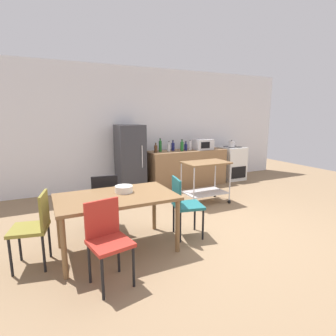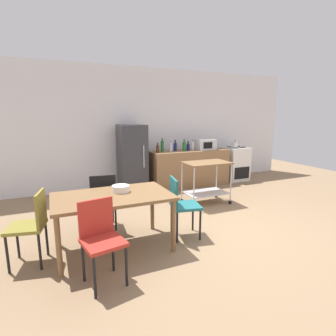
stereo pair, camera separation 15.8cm
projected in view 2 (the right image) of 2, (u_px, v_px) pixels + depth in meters
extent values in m
plane|color=#8C7051|center=(217.00, 231.00, 4.15)|extent=(12.00, 12.00, 0.00)
cube|color=white|center=(147.00, 128.00, 6.73)|extent=(8.40, 0.12, 2.90)
cube|color=olive|center=(189.00, 168.00, 6.75)|extent=(2.00, 0.64, 0.90)
cube|color=brown|center=(113.00, 196.00, 3.45)|extent=(1.50, 0.90, 0.04)
cylinder|color=brown|center=(59.00, 247.00, 2.90)|extent=(0.06, 0.06, 0.71)
cylinder|color=brown|center=(173.00, 226.00, 3.45)|extent=(0.06, 0.06, 0.71)
cylinder|color=brown|center=(57.00, 221.00, 3.60)|extent=(0.06, 0.06, 0.71)
cylinder|color=brown|center=(152.00, 207.00, 4.15)|extent=(0.06, 0.06, 0.71)
cube|color=black|center=(103.00, 199.00, 4.18)|extent=(0.44, 0.44, 0.04)
cube|color=black|center=(103.00, 189.00, 3.97)|extent=(0.38, 0.07, 0.40)
cylinder|color=black|center=(113.00, 209.00, 4.44)|extent=(0.03, 0.03, 0.45)
cylinder|color=black|center=(92.00, 212.00, 4.33)|extent=(0.03, 0.03, 0.45)
cylinder|color=black|center=(116.00, 216.00, 4.12)|extent=(0.03, 0.03, 0.45)
cylinder|color=black|center=(93.00, 219.00, 4.02)|extent=(0.03, 0.03, 0.45)
cube|color=#1E666B|center=(186.00, 206.00, 3.87)|extent=(0.47, 0.47, 0.04)
cube|color=#1E666B|center=(174.00, 192.00, 3.79)|extent=(0.10, 0.38, 0.40)
cylinder|color=black|center=(200.00, 225.00, 3.80)|extent=(0.03, 0.03, 0.45)
cylinder|color=black|center=(193.00, 216.00, 4.12)|extent=(0.03, 0.03, 0.45)
cylinder|color=black|center=(177.00, 227.00, 3.72)|extent=(0.03, 0.03, 0.45)
cylinder|color=black|center=(171.00, 218.00, 4.05)|extent=(0.03, 0.03, 0.45)
cube|color=olive|center=(26.00, 227.00, 3.14)|extent=(0.47, 0.47, 0.04)
cube|color=olive|center=(41.00, 208.00, 3.13)|extent=(0.11, 0.38, 0.40)
cylinder|color=black|center=(18.00, 241.00, 3.32)|extent=(0.03, 0.03, 0.45)
cylinder|color=black|center=(7.00, 255.00, 2.99)|extent=(0.03, 0.03, 0.45)
cylinder|color=black|center=(47.00, 239.00, 3.39)|extent=(0.03, 0.03, 0.45)
cylinder|color=black|center=(40.00, 252.00, 3.06)|extent=(0.03, 0.03, 0.45)
cube|color=#B72D23|center=(103.00, 243.00, 2.76)|extent=(0.47, 0.47, 0.04)
cube|color=#B72D23|center=(96.00, 217.00, 2.86)|extent=(0.38, 0.10, 0.40)
cylinder|color=black|center=(95.00, 277.00, 2.57)|extent=(0.03, 0.03, 0.45)
cylinder|color=black|center=(126.00, 266.00, 2.77)|extent=(0.03, 0.03, 0.45)
cylinder|color=black|center=(83.00, 262.00, 2.85)|extent=(0.03, 0.03, 0.45)
cylinder|color=black|center=(113.00, 253.00, 3.04)|extent=(0.03, 0.03, 0.45)
cube|color=white|center=(235.00, 164.00, 7.34)|extent=(0.60, 0.60, 0.90)
cube|color=black|center=(242.00, 173.00, 7.11)|extent=(0.48, 0.01, 0.32)
cylinder|color=#47474C|center=(235.00, 148.00, 7.09)|extent=(0.16, 0.16, 0.02)
cylinder|color=#47474C|center=(243.00, 147.00, 7.19)|extent=(0.16, 0.16, 0.02)
cylinder|color=#47474C|center=(229.00, 147.00, 7.31)|extent=(0.16, 0.16, 0.02)
cylinder|color=#47474C|center=(237.00, 146.00, 7.41)|extent=(0.16, 0.16, 0.02)
cube|color=#333338|center=(132.00, 158.00, 6.20)|extent=(0.60, 0.60, 1.55)
cylinder|color=silver|center=(144.00, 157.00, 5.97)|extent=(0.02, 0.02, 0.50)
cube|color=brown|center=(207.00, 163.00, 5.28)|extent=(0.90, 0.56, 0.03)
cube|color=silver|center=(206.00, 193.00, 5.40)|extent=(0.83, 0.52, 0.02)
cylinder|color=silver|center=(194.00, 187.00, 4.96)|extent=(0.02, 0.02, 0.76)
sphere|color=black|center=(194.00, 208.00, 5.04)|extent=(0.07, 0.07, 0.07)
cylinder|color=silver|center=(231.00, 182.00, 5.30)|extent=(0.02, 0.02, 0.76)
sphere|color=black|center=(230.00, 202.00, 5.38)|extent=(0.07, 0.07, 0.07)
cylinder|color=silver|center=(182.00, 181.00, 5.41)|extent=(0.02, 0.02, 0.76)
sphere|color=black|center=(182.00, 201.00, 5.49)|extent=(0.07, 0.07, 0.07)
cylinder|color=silver|center=(217.00, 177.00, 5.74)|extent=(0.02, 0.02, 0.76)
sphere|color=black|center=(216.00, 196.00, 5.83)|extent=(0.07, 0.07, 0.07)
cylinder|color=#4C2D19|center=(158.00, 149.00, 6.25)|extent=(0.07, 0.07, 0.17)
cylinder|color=#4C2D19|center=(158.00, 144.00, 6.23)|extent=(0.03, 0.03, 0.05)
cylinder|color=black|center=(158.00, 143.00, 6.22)|extent=(0.04, 0.04, 0.01)
cylinder|color=#1E6628|center=(162.00, 146.00, 6.39)|extent=(0.07, 0.07, 0.26)
cylinder|color=#1E6628|center=(162.00, 140.00, 6.36)|extent=(0.03, 0.03, 0.05)
cylinder|color=black|center=(162.00, 139.00, 6.35)|extent=(0.04, 0.04, 0.01)
cylinder|color=silver|center=(171.00, 148.00, 6.46)|extent=(0.07, 0.07, 0.17)
cylinder|color=silver|center=(171.00, 143.00, 6.44)|extent=(0.03, 0.03, 0.06)
cylinder|color=black|center=(171.00, 142.00, 6.43)|extent=(0.04, 0.04, 0.01)
cylinder|color=navy|center=(175.00, 147.00, 6.55)|extent=(0.08, 0.08, 0.19)
cylinder|color=navy|center=(175.00, 142.00, 6.53)|extent=(0.04, 0.04, 0.06)
cylinder|color=black|center=(175.00, 140.00, 6.52)|extent=(0.04, 0.04, 0.01)
cylinder|color=#1E6628|center=(184.00, 147.00, 6.50)|extent=(0.08, 0.08, 0.22)
cylinder|color=#1E6628|center=(184.00, 141.00, 6.47)|extent=(0.04, 0.04, 0.05)
cylinder|color=black|center=(184.00, 140.00, 6.46)|extent=(0.04, 0.04, 0.01)
cylinder|color=navy|center=(188.00, 147.00, 6.60)|extent=(0.08, 0.08, 0.16)
cylinder|color=navy|center=(188.00, 143.00, 6.58)|extent=(0.04, 0.04, 0.06)
cylinder|color=black|center=(188.00, 141.00, 6.57)|extent=(0.04, 0.04, 0.01)
cylinder|color=silver|center=(192.00, 146.00, 6.69)|extent=(0.08, 0.08, 0.20)
cylinder|color=silver|center=(193.00, 141.00, 6.67)|extent=(0.04, 0.04, 0.04)
cylinder|color=black|center=(193.00, 140.00, 6.67)|extent=(0.04, 0.04, 0.01)
cube|color=silver|center=(206.00, 145.00, 6.76)|extent=(0.46, 0.34, 0.26)
cube|color=black|center=(208.00, 145.00, 6.59)|extent=(0.25, 0.01, 0.16)
cylinder|color=white|center=(121.00, 189.00, 3.58)|extent=(0.24, 0.24, 0.09)
cylinder|color=silver|center=(235.00, 144.00, 7.10)|extent=(0.17, 0.17, 0.16)
sphere|color=black|center=(235.00, 141.00, 7.08)|extent=(0.03, 0.03, 0.03)
cylinder|color=silver|center=(238.00, 143.00, 7.14)|extent=(0.08, 0.02, 0.07)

